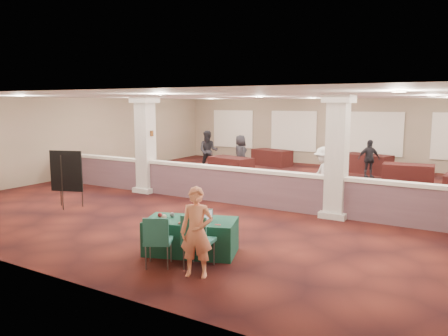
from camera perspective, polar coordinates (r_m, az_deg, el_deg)
The scene contains 32 objects.
ground at distance 14.46m, azimuth 4.51°, elevation -3.50°, with size 16.00×16.00×0.00m, color #4D1A13.
wall_back at distance 21.66m, azimuth 14.03°, elevation 4.55°, with size 16.00×0.04×3.20m, color #84755B.
wall_front at distance 7.94m, azimuth -21.94°, elevation -2.27°, with size 16.00×0.04×3.20m, color #84755B.
wall_left at distance 19.13m, azimuth -17.48°, elevation 3.92°, with size 0.04×16.00×3.20m, color #84755B.
ceiling at distance 14.15m, azimuth 4.66°, elevation 9.29°, with size 16.00×16.00×0.02m, color white.
partition_wall at distance 13.05m, azimuth 1.61°, elevation -2.24°, with size 15.60×0.28×1.10m.
column_left at distance 14.90m, azimuth -10.21°, elevation 3.12°, with size 0.72×0.72×3.20m.
column_right at distance 11.73m, azimuth 14.53°, elevation 1.56°, with size 0.72×0.72×3.20m.
sconce_left at distance 15.06m, azimuth -11.06°, elevation 4.54°, with size 0.12×0.12×0.18m.
sconce_right at distance 14.69m, azimuth -9.42°, elevation 4.49°, with size 0.12×0.12×0.18m.
near_table at distance 8.89m, azimuth -4.35°, elevation -8.89°, with size 1.80×0.90×0.69m, color #0F3A2E.
conf_chair_main at distance 7.97m, azimuth -3.58°, elevation -9.00°, with size 0.59×0.60×1.02m.
conf_chair_side at distance 8.14m, azimuth -8.71°, elevation -8.96°, with size 0.66×0.66×0.96m.
easel_board at distance 13.23m, azimuth -19.90°, elevation -0.46°, with size 0.94×0.58×1.66m.
woman at distance 7.62m, azimuth -3.59°, elevation -8.37°, with size 0.57×0.38×1.58m, color #F09868.
far_table_front_left at distance 18.29m, azimuth 0.91°, elevation 0.25°, with size 1.85×0.93×0.75m, color black.
far_table_front_center at distance 14.18m, azimuth 9.42°, elevation -2.24°, with size 1.89×0.95×0.77m, color black.
far_table_back_left at distance 21.25m, azimuth 6.27°, elevation 1.37°, with size 1.87×0.94×0.76m, color black.
far_table_back_center at distance 19.83m, azimuth 18.17°, elevation 0.54°, with size 1.97×0.99×0.80m, color black.
far_table_back_right at distance 17.78m, azimuth 22.89°, elevation -0.70°, with size 1.79×0.90×0.73m, color black.
attendee_a at distance 19.28m, azimuth -2.06°, elevation 2.23°, with size 0.86×0.48×1.79m, color black.
attendee_b at distance 13.50m, azimuth 12.91°, elevation -0.88°, with size 1.09×0.50×1.70m, color #BABAB6.
attendee_c at distance 18.51m, azimuth 18.39°, elevation 1.15°, with size 0.90×0.43×1.54m, color black.
attendee_d at distance 18.58m, azimuth 2.15°, elevation 1.77°, with size 0.81×0.44×1.65m, color black.
laptop_base at distance 8.68m, azimuth -2.65°, elevation -6.87°, with size 0.31×0.22×0.02m, color silver.
laptop_screen at distance 8.75m, azimuth -2.47°, elevation -5.98°, with size 0.31×0.01×0.21m, color silver.
screen_glow at distance 8.75m, azimuth -2.48°, elevation -6.08°, with size 0.28×0.00×0.18m, color silver.
knitting at distance 8.56m, azimuth -4.51°, elevation -7.07°, with size 0.38×0.28×0.03m, color #B73F1D.
yarn_cream at distance 8.85m, azimuth -7.81°, elevation -6.35°, with size 0.10×0.10×0.10m, color beige.
yarn_red at distance 9.03m, azimuth -8.37°, elevation -6.09°, with size 0.09×0.09×0.09m, color maroon.
yarn_grey at distance 9.01m, azimuth -6.80°, elevation -6.08°, with size 0.10×0.10×0.10m, color #4F5054.
scissors at distance 8.40m, azimuth -0.80°, elevation -7.41°, with size 0.11×0.03×0.01m, color red.
Camera 1 is at (6.25, -12.69, 3.00)m, focal length 35.00 mm.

